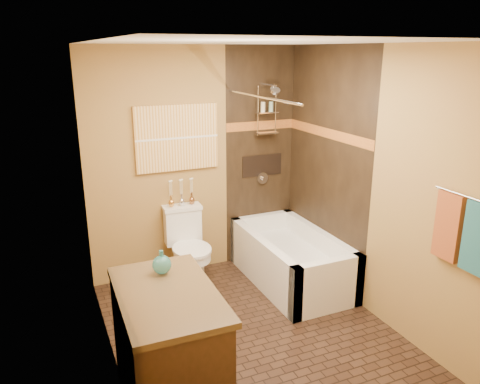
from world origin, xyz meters
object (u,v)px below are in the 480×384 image
sunset_painting (177,138)px  toilet (188,246)px  vanity (169,352)px  bathtub (291,263)px

sunset_painting → toilet: sunset_painting is taller
vanity → bathtub: bearing=38.8°
bathtub → toilet: bearing=155.8°
bathtub → toilet: size_ratio=1.83×
sunset_painting → bathtub: sunset_painting is taller
sunset_painting → bathtub: 1.82m
sunset_painting → vanity: size_ratio=0.85×
sunset_painting → bathtub: size_ratio=0.60×
sunset_painting → vanity: 2.43m
vanity → sunset_painting: bearing=72.2°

